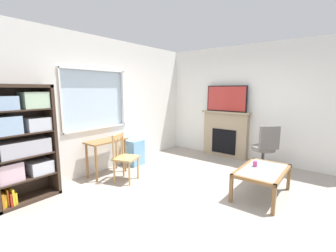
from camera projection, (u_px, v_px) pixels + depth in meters
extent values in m
cube|color=#9E9389|center=(199.00, 195.00, 3.82)|extent=(5.83, 5.59, 0.02)
cube|color=white|center=(111.00, 147.00, 5.14)|extent=(4.83, 0.12, 0.92)
cube|color=white|center=(107.00, 54.00, 4.82)|extent=(4.83, 0.12, 0.65)
cube|color=white|center=(18.00, 103.00, 3.59)|extent=(1.30, 0.12, 1.21)
cube|color=white|center=(151.00, 97.00, 6.04)|extent=(2.07, 0.12, 1.21)
cube|color=silver|center=(93.00, 100.00, 4.67)|extent=(1.45, 0.02, 1.21)
cube|color=white|center=(97.00, 128.00, 4.73)|extent=(1.51, 0.06, 0.03)
cube|color=white|center=(94.00, 70.00, 4.54)|extent=(1.51, 0.06, 0.03)
cube|color=white|center=(60.00, 101.00, 4.07)|extent=(0.03, 0.06, 1.21)
cube|color=white|center=(123.00, 98.00, 5.20)|extent=(0.03, 0.06, 1.21)
cube|color=white|center=(252.00, 103.00, 5.52)|extent=(0.12, 4.79, 2.78)
cube|color=#38281E|center=(51.00, 140.00, 3.82)|extent=(0.05, 0.38, 1.81)
cube|color=#38281E|center=(17.00, 86.00, 3.34)|extent=(0.90, 0.38, 0.05)
cube|color=#38281E|center=(29.00, 198.00, 3.63)|extent=(0.90, 0.38, 0.05)
cube|color=#38281E|center=(18.00, 143.00, 3.59)|extent=(0.90, 0.02, 1.81)
cube|color=#38281E|center=(26.00, 177.00, 3.57)|extent=(0.85, 0.36, 0.02)
cube|color=#38281E|center=(24.00, 155.00, 3.51)|extent=(0.85, 0.36, 0.02)
cube|color=#38281E|center=(22.00, 133.00, 3.46)|extent=(0.85, 0.36, 0.02)
cube|color=#38281E|center=(19.00, 110.00, 3.40)|extent=(0.85, 0.36, 0.02)
cube|color=beige|center=(9.00, 172.00, 3.36)|extent=(0.32, 0.28, 0.28)
cube|color=silver|center=(40.00, 167.00, 3.71)|extent=(0.33, 0.29, 0.21)
cube|color=#B2B2BC|center=(24.00, 147.00, 3.49)|extent=(0.70, 0.31, 0.23)
cube|color=#9EBCDB|center=(4.00, 126.00, 3.26)|extent=(0.38, 0.33, 0.26)
cube|color=silver|center=(37.00, 124.00, 3.60)|extent=(0.33, 0.31, 0.21)
cube|color=#9EBCDB|center=(2.00, 103.00, 3.21)|extent=(0.34, 0.32, 0.20)
cube|color=#B7D6B2|center=(34.00, 100.00, 3.53)|extent=(0.35, 0.31, 0.25)
cube|color=orange|center=(0.00, 199.00, 3.30)|extent=(0.03, 0.27, 0.22)
cube|color=yellow|center=(3.00, 199.00, 3.33)|extent=(0.03, 0.21, 0.19)
cube|color=orange|center=(6.00, 197.00, 3.35)|extent=(0.02, 0.22, 0.25)
cube|color=red|center=(8.00, 198.00, 3.38)|extent=(0.02, 0.30, 0.20)
cube|color=yellow|center=(10.00, 195.00, 3.40)|extent=(0.03, 0.30, 0.25)
cube|color=yellow|center=(13.00, 197.00, 3.43)|extent=(0.03, 0.26, 0.18)
cube|color=olive|center=(106.00, 141.00, 4.59)|extent=(0.81, 0.40, 0.03)
cylinder|color=olive|center=(96.00, 164.00, 4.28)|extent=(0.04, 0.04, 0.70)
cylinder|color=olive|center=(125.00, 155.00, 4.83)|extent=(0.04, 0.04, 0.70)
cylinder|color=olive|center=(87.00, 161.00, 4.46)|extent=(0.04, 0.04, 0.70)
cylinder|color=olive|center=(116.00, 153.00, 5.02)|extent=(0.04, 0.04, 0.70)
cube|color=tan|center=(126.00, 158.00, 4.32)|extent=(0.52, 0.51, 0.04)
cylinder|color=tan|center=(129.00, 174.00, 4.14)|extent=(0.04, 0.04, 0.43)
cylinder|color=tan|center=(138.00, 168.00, 4.46)|extent=(0.04, 0.04, 0.43)
cylinder|color=tan|center=(114.00, 172.00, 4.25)|extent=(0.04, 0.04, 0.43)
cylinder|color=tan|center=(124.00, 166.00, 4.56)|extent=(0.04, 0.04, 0.43)
cylinder|color=tan|center=(113.00, 148.00, 4.17)|extent=(0.04, 0.04, 0.45)
cylinder|color=tan|center=(123.00, 144.00, 4.49)|extent=(0.04, 0.04, 0.45)
cube|color=tan|center=(118.00, 136.00, 4.30)|extent=(0.35, 0.15, 0.06)
cylinder|color=tan|center=(115.00, 149.00, 4.24)|extent=(0.02, 0.02, 0.35)
cylinder|color=tan|center=(118.00, 147.00, 4.34)|extent=(0.02, 0.02, 0.35)
cylinder|color=tan|center=(121.00, 146.00, 4.44)|extent=(0.02, 0.02, 0.35)
cube|color=#72ADDB|center=(133.00, 152.00, 5.30)|extent=(0.35, 0.40, 0.58)
cube|color=tan|center=(225.00, 135.00, 5.90)|extent=(0.18, 1.15, 1.13)
cube|color=black|center=(224.00, 141.00, 5.85)|extent=(0.03, 0.63, 0.62)
cube|color=tan|center=(226.00, 112.00, 5.79)|extent=(0.26, 1.25, 0.04)
cube|color=black|center=(227.00, 99.00, 5.73)|extent=(0.05, 1.04, 0.65)
cube|color=#B2332D|center=(226.00, 99.00, 5.71)|extent=(0.01, 0.99, 0.60)
cylinder|color=slate|center=(263.00, 148.00, 4.90)|extent=(0.48, 0.48, 0.09)
cube|color=slate|center=(269.00, 138.00, 4.64)|extent=(0.32, 0.35, 0.48)
cylinder|color=#38383D|center=(263.00, 159.00, 4.94)|extent=(0.06, 0.06, 0.42)
cube|color=#38383D|center=(256.00, 168.00, 4.97)|extent=(0.21, 0.23, 0.03)
cylinder|color=#38383D|center=(249.00, 169.00, 4.96)|extent=(0.05, 0.05, 0.05)
cube|color=#38383D|center=(263.00, 171.00, 4.84)|extent=(0.27, 0.14, 0.03)
cylinder|color=#38383D|center=(264.00, 173.00, 4.71)|extent=(0.05, 0.05, 0.05)
cube|color=#38383D|center=(269.00, 170.00, 4.90)|extent=(0.06, 0.28, 0.03)
cylinder|color=#38383D|center=(276.00, 171.00, 4.83)|extent=(0.05, 0.05, 0.05)
cube|color=#38383D|center=(265.00, 167.00, 5.06)|extent=(0.28, 0.10, 0.03)
cylinder|color=#38383D|center=(268.00, 166.00, 5.15)|extent=(0.05, 0.05, 0.05)
cube|color=#38383D|center=(257.00, 166.00, 5.10)|extent=(0.17, 0.26, 0.03)
cylinder|color=#38383D|center=(253.00, 165.00, 5.23)|extent=(0.05, 0.05, 0.05)
cube|color=#8C9E99|center=(263.00, 170.00, 3.71)|extent=(0.98, 0.57, 0.02)
cube|color=brown|center=(283.00, 175.00, 3.52)|extent=(1.08, 0.05, 0.05)
cube|color=brown|center=(244.00, 167.00, 3.90)|extent=(1.08, 0.05, 0.05)
cube|color=brown|center=(252.00, 181.00, 3.31)|extent=(0.05, 0.67, 0.05)
cube|color=brown|center=(271.00, 163.00, 4.11)|extent=(0.05, 0.67, 0.05)
cube|color=brown|center=(274.00, 202.00, 3.16)|extent=(0.05, 0.05, 0.40)
cube|color=brown|center=(289.00, 179.00, 3.96)|extent=(0.05, 0.05, 0.40)
cube|color=brown|center=(231.00, 190.00, 3.53)|extent=(0.05, 0.05, 0.40)
cube|color=brown|center=(253.00, 171.00, 4.34)|extent=(0.05, 0.05, 0.40)
cylinder|color=#DB3D84|center=(255.00, 164.00, 3.83)|extent=(0.07, 0.07, 0.09)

